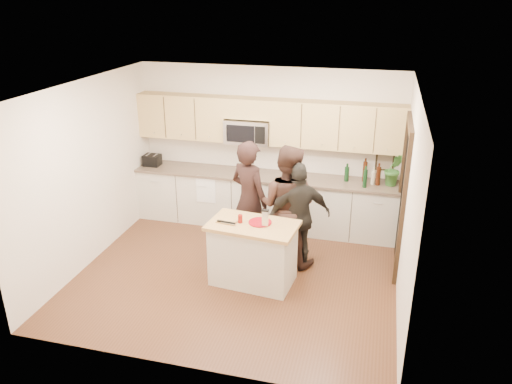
% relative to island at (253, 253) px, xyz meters
% --- Properties ---
extents(floor, '(4.50, 4.50, 0.00)m').
position_rel_island_xyz_m(floor, '(-0.27, 0.13, -0.45)').
color(floor, '#532E1C').
rests_on(floor, ground).
extents(room_shell, '(4.52, 4.02, 2.71)m').
position_rel_island_xyz_m(room_shell, '(-0.27, 0.13, 1.28)').
color(room_shell, beige).
rests_on(room_shell, ground).
extents(back_cabinetry, '(4.50, 0.66, 0.94)m').
position_rel_island_xyz_m(back_cabinetry, '(-0.27, 1.82, 0.02)').
color(back_cabinetry, beige).
rests_on(back_cabinetry, ground).
extents(upper_cabinetry, '(4.50, 0.33, 0.75)m').
position_rel_island_xyz_m(upper_cabinetry, '(-0.24, 1.97, 1.39)').
color(upper_cabinetry, tan).
rests_on(upper_cabinetry, ground).
extents(microwave, '(0.76, 0.41, 0.40)m').
position_rel_island_xyz_m(microwave, '(-0.58, 1.93, 1.20)').
color(microwave, silver).
rests_on(microwave, ground).
extents(doorway, '(0.06, 1.25, 2.20)m').
position_rel_island_xyz_m(doorway, '(1.96, 1.03, 0.70)').
color(doorway, black).
rests_on(doorway, ground).
extents(framed_picture, '(0.30, 0.03, 0.38)m').
position_rel_island_xyz_m(framed_picture, '(1.68, 2.11, 0.83)').
color(framed_picture, black).
rests_on(framed_picture, ground).
extents(dish_towel, '(0.34, 0.60, 0.48)m').
position_rel_island_xyz_m(dish_towel, '(-1.22, 1.63, 0.35)').
color(dish_towel, white).
rests_on(dish_towel, ground).
extents(island, '(1.27, 0.82, 0.90)m').
position_rel_island_xyz_m(island, '(0.00, 0.00, 0.00)').
color(island, beige).
rests_on(island, ground).
extents(red_plate, '(0.32, 0.32, 0.02)m').
position_rel_island_xyz_m(red_plate, '(0.09, 0.06, 0.45)').
color(red_plate, maroon).
rests_on(red_plate, island).
extents(box_grater, '(0.10, 0.05, 0.23)m').
position_rel_island_xyz_m(box_grater, '(0.18, -0.03, 0.58)').
color(box_grater, silver).
rests_on(box_grater, red_plate).
extents(drink_glass, '(0.06, 0.06, 0.11)m').
position_rel_island_xyz_m(drink_glass, '(-0.18, -0.00, 0.50)').
color(drink_glass, maroon).
rests_on(drink_glass, island).
extents(cutting_board, '(0.29, 0.23, 0.02)m').
position_rel_island_xyz_m(cutting_board, '(-0.36, -0.01, 0.45)').
color(cutting_board, tan).
rests_on(cutting_board, island).
extents(tongs, '(0.26, 0.06, 0.02)m').
position_rel_island_xyz_m(tongs, '(-0.35, -0.09, 0.47)').
color(tongs, black).
rests_on(tongs, cutting_board).
extents(knife, '(0.22, 0.05, 0.01)m').
position_rel_island_xyz_m(knife, '(-0.31, -0.11, 0.47)').
color(knife, silver).
rests_on(knife, cutting_board).
extents(toaster, '(0.28, 0.23, 0.20)m').
position_rel_island_xyz_m(toaster, '(-2.32, 1.80, 0.58)').
color(toaster, black).
rests_on(toaster, back_cabinetry).
extents(bottle_cluster, '(0.57, 0.34, 0.39)m').
position_rel_island_xyz_m(bottle_cluster, '(1.40, 1.82, 0.66)').
color(bottle_cluster, black).
rests_on(bottle_cluster, back_cabinetry).
extents(orchid, '(0.34, 0.29, 0.55)m').
position_rel_island_xyz_m(orchid, '(1.83, 1.85, 0.76)').
color(orchid, '#36702D').
rests_on(orchid, back_cabinetry).
extents(woman_left, '(0.80, 0.70, 1.83)m').
position_rel_island_xyz_m(woman_left, '(-0.26, 0.77, 0.46)').
color(woman_left, black).
rests_on(woman_left, ground).
extents(woman_center, '(1.00, 0.84, 1.84)m').
position_rel_island_xyz_m(woman_center, '(0.34, 0.68, 0.46)').
color(woman_center, '#2F1D17').
rests_on(woman_center, ground).
extents(woman_right, '(1.03, 0.80, 1.63)m').
position_rel_island_xyz_m(woman_right, '(0.53, 0.56, 0.36)').
color(woman_right, black).
rests_on(woman_right, ground).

